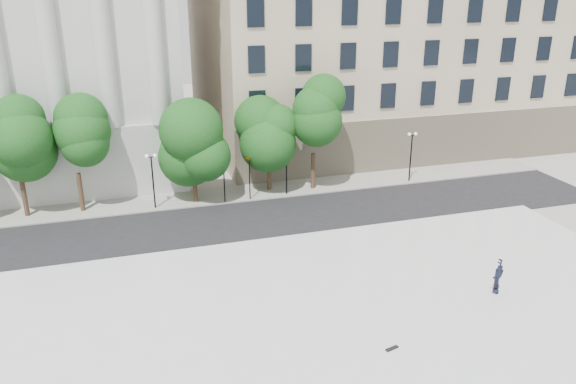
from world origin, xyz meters
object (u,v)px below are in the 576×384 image
Objects in this scene: traffic_light_west at (223,158)px; skateboard at (392,348)px; traffic_light_east at (249,156)px; person_lying at (496,289)px.

traffic_light_west is 6.22× the size of skateboard.
traffic_light_west is 22.33m from skateboard.
traffic_light_west reaches higher than skateboard.
traffic_light_east is 6.12× the size of skateboard.
person_lying reaches higher than skateboard.
skateboard is (-7.76, -2.93, -0.24)m from person_lying.
person_lying is (11.49, -18.84, -3.06)m from traffic_light_west.
traffic_light_east is at bearing 0.00° from traffic_light_west.
traffic_light_east is 2.12× the size of person_lying.
person_lying is 2.89× the size of skateboard.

